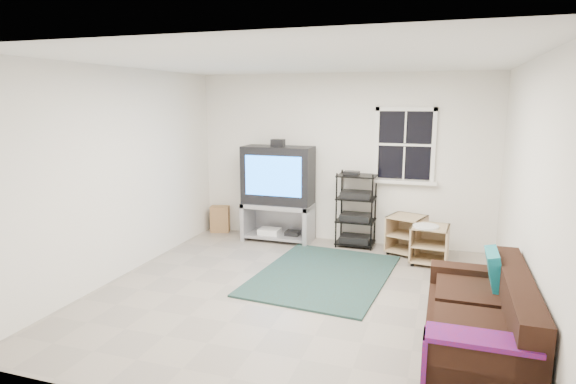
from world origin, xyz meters
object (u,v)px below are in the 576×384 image
(side_table_left, at_px, (407,233))
(tv_unit, at_px, (278,185))
(side_table_right, at_px, (429,241))
(av_rack, at_px, (356,214))
(sofa, at_px, (481,328))

(side_table_left, bearing_deg, tv_unit, 178.52)
(side_table_left, bearing_deg, side_table_right, -48.20)
(side_table_left, bearing_deg, av_rack, 171.35)
(av_rack, relative_size, side_table_left, 1.91)
(sofa, bearing_deg, side_table_left, 106.41)
(side_table_left, height_order, sofa, sofa)
(side_table_left, relative_size, side_table_right, 1.08)
(side_table_right, distance_m, sofa, 2.52)
(side_table_left, bearing_deg, sofa, -73.59)
(tv_unit, height_order, av_rack, tv_unit)
(tv_unit, distance_m, side_table_right, 2.43)
(side_table_right, bearing_deg, sofa, -78.29)
(tv_unit, relative_size, sofa, 0.87)
(side_table_right, bearing_deg, tv_unit, 169.99)
(av_rack, xyz_separation_m, sofa, (1.61, -2.94, -0.20))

